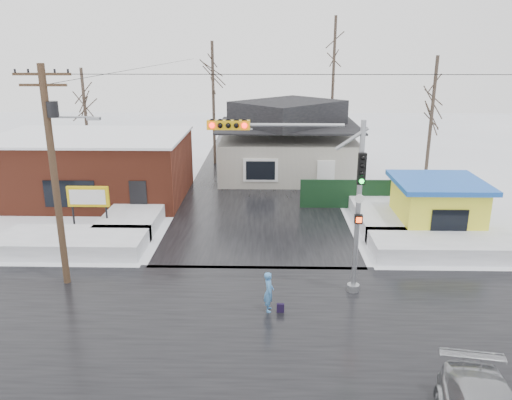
{
  "coord_description": "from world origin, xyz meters",
  "views": [
    {
      "loc": [
        0.44,
        -15.48,
        9.61
      ],
      "look_at": [
        -0.04,
        5.85,
        3.0
      ],
      "focal_mm": 35.0,
      "sensor_mm": 36.0,
      "label": 1
    }
  ],
  "objects_px": {
    "traffic_signal": "(319,184)",
    "kiosk": "(437,206)",
    "utility_pole": "(55,165)",
    "pedestrian": "(269,292)",
    "marquee_sign": "(88,198)"
  },
  "relations": [
    {
      "from": "traffic_signal",
      "to": "kiosk",
      "type": "xyz_separation_m",
      "value": [
        7.07,
        7.03,
        -3.08
      ]
    },
    {
      "from": "utility_pole",
      "to": "pedestrian",
      "type": "xyz_separation_m",
      "value": [
        8.47,
        -2.16,
        -4.33
      ]
    },
    {
      "from": "marquee_sign",
      "to": "kiosk",
      "type": "relative_size",
      "value": 0.55
    },
    {
      "from": "utility_pole",
      "to": "marquee_sign",
      "type": "distance_m",
      "value": 6.87
    },
    {
      "from": "traffic_signal",
      "to": "marquee_sign",
      "type": "bearing_deg",
      "value": 150.28
    },
    {
      "from": "marquee_sign",
      "to": "utility_pole",
      "type": "bearing_deg",
      "value": -79.87
    },
    {
      "from": "traffic_signal",
      "to": "kiosk",
      "type": "distance_m",
      "value": 10.43
    },
    {
      "from": "marquee_sign",
      "to": "pedestrian",
      "type": "xyz_separation_m",
      "value": [
        9.54,
        -8.15,
        -1.14
      ]
    },
    {
      "from": "pedestrian",
      "to": "traffic_signal",
      "type": "bearing_deg",
      "value": -49.13
    },
    {
      "from": "kiosk",
      "to": "utility_pole",
      "type": "bearing_deg",
      "value": -159.56
    },
    {
      "from": "traffic_signal",
      "to": "marquee_sign",
      "type": "distance_m",
      "value": 13.42
    },
    {
      "from": "traffic_signal",
      "to": "marquee_sign",
      "type": "height_order",
      "value": "traffic_signal"
    },
    {
      "from": "traffic_signal",
      "to": "kiosk",
      "type": "bearing_deg",
      "value": 44.84
    },
    {
      "from": "traffic_signal",
      "to": "marquee_sign",
      "type": "relative_size",
      "value": 2.75
    },
    {
      "from": "utility_pole",
      "to": "pedestrian",
      "type": "distance_m",
      "value": 9.76
    }
  ]
}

